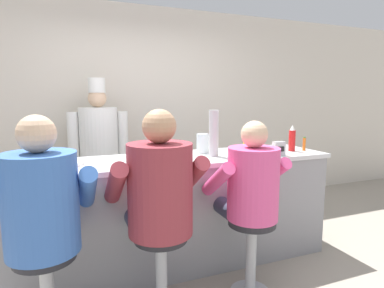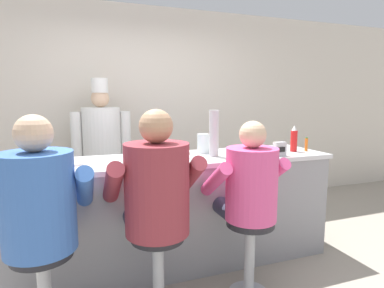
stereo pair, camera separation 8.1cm
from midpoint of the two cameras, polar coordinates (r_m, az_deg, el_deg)
The scene contains 17 objects.
ground_plane at distance 2.91m, azimuth -1.29°, elevation -23.31°, with size 20.00×20.00×0.00m, color #9E9384.
wall_back at distance 4.34m, azimuth -10.22°, elevation 5.78°, with size 10.00×0.06×2.70m.
diner_counter at distance 3.00m, azimuth -3.70°, elevation -11.80°, with size 2.90×0.70×0.99m.
ketchup_bottle_red at distance 3.34m, azimuth 16.71°, elevation 0.88°, with size 0.07×0.07×0.26m.
mustard_bottle_yellow at distance 2.96m, azimuth 8.94°, elevation -0.02°, with size 0.07×0.07×0.24m.
hot_sauce_bottle_orange at distance 3.41m, azimuth 18.68°, elevation -0.00°, with size 0.03×0.03×0.14m.
water_pitcher_clear at distance 3.09m, azimuth 1.18°, elevation 0.12°, with size 0.14×0.12×0.19m.
breakfast_plate at distance 2.75m, azimuth -22.34°, elevation -3.19°, with size 0.28×0.28×0.05m.
cereal_bowl at distance 2.73m, azimuth -7.75°, elevation -2.44°, with size 0.14×0.14×0.05m.
coffee_mug_white at distance 2.94m, azimuth -4.14°, elevation -1.19°, with size 0.12×0.08×0.10m.
coffee_mug_tan at distance 2.79m, azimuth -2.62°, elevation -1.89°, with size 0.12×0.08×0.08m.
cup_stack_steel at distance 2.91m, azimuth 3.09°, elevation 1.94°, with size 0.09×0.09×0.42m.
napkin_dispenser_chrome at distance 3.05m, azimuth 14.44°, elevation -0.79°, with size 0.11×0.07×0.13m.
diner_seated_blue at distance 2.16m, azimuth -26.09°, elevation -10.32°, with size 0.64×0.63×1.43m.
diner_seated_maroon at distance 2.21m, azimuth -6.99°, elevation -8.82°, with size 0.66×0.65×1.45m.
diner_seated_pink at distance 2.49m, azimuth 9.45°, elevation -7.97°, with size 0.58×0.58×1.36m.
cook_in_whites_near at distance 3.92m, azimuth -16.74°, elevation -0.40°, with size 0.68×0.44×1.75m.
Camera 1 is at (-0.90, -2.32, 1.52)m, focal length 30.00 mm.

